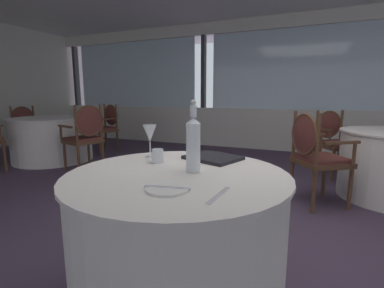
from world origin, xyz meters
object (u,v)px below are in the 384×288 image
Objects in this scene: dining_chair_1_1 at (86,133)px; side_plate at (167,189)px; wine_glass at (150,134)px; water_bottle at (193,143)px; dining_chair_0_0 at (334,137)px; menu_book at (213,158)px; dining_chair_1_2 at (106,124)px; water_tumbler at (158,156)px; dining_chair_1_3 at (26,126)px; dining_chair_0_1 at (314,151)px.

side_plate is at bearing 155.07° from dining_chair_1_1.
water_bottle is at bearing -28.02° from wine_glass.
dining_chair_0_0 is at bearing 75.24° from water_bottle.
water_bottle reaches higher than dining_chair_0_0.
dining_chair_1_2 is at bearing 158.03° from menu_book.
dining_chair_1_3 reaches higher than water_tumbler.
menu_book is (0.27, 0.20, -0.03)m from water_tumbler.
menu_book is (0.00, 0.30, -0.14)m from water_bottle.
side_plate is 2.17m from dining_chair_0_1.
water_tumbler reaches higher than side_plate.
menu_book is 0.32× the size of dining_chair_1_3.
water_bottle is at bearing 159.00° from dining_chair_1_1.
dining_chair_1_3 is at bearing 0.00° from dining_chair_1_1.
dining_chair_1_1 is at bearing 143.40° from water_bottle.
dining_chair_0_0 is at bearing -144.03° from dining_chair_1_1.
wine_glass reaches higher than dining_chair_1_2.
side_plate is at bearing -15.16° from dining_chair_1_3.
dining_chair_0_0 is (0.82, 3.45, -0.22)m from side_plate.
wine_glass is 1.88m from dining_chair_0_1.
dining_chair_0_0 is 0.92× the size of dining_chair_1_1.
dining_chair_1_3 reaches higher than menu_book.
dining_chair_1_1 reaches higher than water_tumbler.
dining_chair_0_0 is 4.15m from dining_chair_1_2.
dining_chair_1_2 is at bearing 124.94° from dining_chair_0_1.
dining_chair_0_0 is at bearing 76.64° from side_plate.
dining_chair_0_1 reaches higher than dining_chair_1_3.
dining_chair_1_1 is at bearing 142.07° from wine_glass.
dining_chair_0_1 is 0.97× the size of dining_chair_1_1.
dining_chair_1_3 reaches higher than side_plate.
menu_book is 0.32× the size of dining_chair_0_0.
wine_glass reaches higher than water_tumbler.
water_bottle is at bearing -20.18° from water_tumbler.
dining_chair_1_1 reaches higher than dining_chair_0_1.
wine_glass is (-0.38, 0.20, -0.00)m from water_bottle.
water_bottle reaches higher than water_tumbler.
menu_book is at bearing -145.64° from dining_chair_0_1.
water_tumbler is at bearing 157.44° from dining_chair_1_1.
dining_chair_1_3 is at bearing 137.88° from dining_chair_0_1.
dining_chair_0_0 is (1.21, 2.95, -0.36)m from wine_glass.
dining_chair_0_0 is (0.83, 2.85, -0.22)m from menu_book.
menu_book is (-0.01, 0.60, 0.01)m from side_plate.
water_tumbler is (-0.28, 0.39, 0.03)m from side_plate.
wine_glass is at bearing 128.06° from side_plate.
water_bottle is 0.33m from menu_book.
wine_glass is 0.42m from menu_book.
dining_chair_0_1 is (0.56, 2.09, -0.19)m from side_plate.
dining_chair_1_2 is at bearing -125.80° from dining_chair_0_0.
dining_chair_0_1 is (0.95, 1.59, -0.33)m from wine_glass.
dining_chair_1_1 reaches higher than dining_chair_1_2.
dining_chair_1_2 is at bearing 135.63° from water_bottle.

